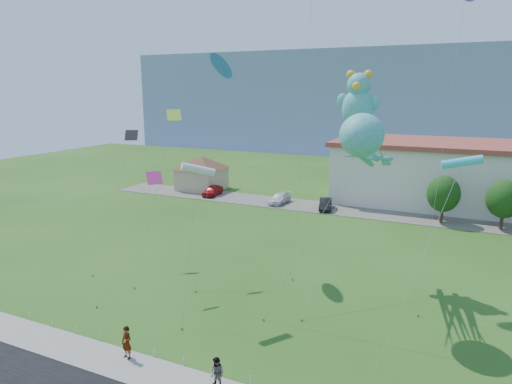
% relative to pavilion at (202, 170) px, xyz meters
% --- Properties ---
extents(ground, '(160.00, 160.00, 0.00)m').
position_rel_pavilion_xyz_m(ground, '(24.00, -38.00, -3.02)').
color(ground, '#244C15').
rests_on(ground, ground).
extents(sidewalk, '(80.00, 2.50, 0.10)m').
position_rel_pavilion_xyz_m(sidewalk, '(24.00, -40.75, -2.97)').
color(sidewalk, gray).
rests_on(sidewalk, ground).
extents(parking_strip, '(70.00, 6.00, 0.06)m').
position_rel_pavilion_xyz_m(parking_strip, '(24.00, -3.00, -2.99)').
color(parking_strip, '#59544C').
rests_on(parking_strip, ground).
extents(hill_ridge, '(160.00, 50.00, 25.00)m').
position_rel_pavilion_xyz_m(hill_ridge, '(24.00, 82.00, 9.48)').
color(hill_ridge, gray).
rests_on(hill_ridge, ground).
extents(pavilion, '(9.20, 9.20, 5.00)m').
position_rel_pavilion_xyz_m(pavilion, '(0.00, 0.00, 0.00)').
color(pavilion, tan).
rests_on(pavilion, ground).
extents(rope_fence, '(26.05, 0.05, 0.50)m').
position_rel_pavilion_xyz_m(rope_fence, '(24.00, -39.30, -2.77)').
color(rope_fence, white).
rests_on(rope_fence, ground).
extents(tree_near, '(3.60, 3.60, 5.47)m').
position_rel_pavilion_xyz_m(tree_near, '(34.00, -4.00, 0.36)').
color(tree_near, '#3F2B19').
rests_on(tree_near, ground).
extents(tree_mid, '(3.60, 3.60, 5.47)m').
position_rel_pavilion_xyz_m(tree_mid, '(40.00, -4.00, 0.36)').
color(tree_mid, '#3F2B19').
rests_on(tree_mid, ground).
extents(pedestrian_left, '(0.75, 0.55, 1.88)m').
position_rel_pavilion_xyz_m(pedestrian_left, '(19.82, -40.16, -1.99)').
color(pedestrian_left, gray).
rests_on(pedestrian_left, sidewalk).
extents(pedestrian_right, '(0.91, 0.76, 1.66)m').
position_rel_pavilion_xyz_m(pedestrian_right, '(25.68, -40.36, -2.09)').
color(pedestrian_right, gray).
rests_on(pedestrian_right, sidewalk).
extents(parked_car_red, '(2.06, 4.41, 1.46)m').
position_rel_pavilion_xyz_m(parked_car_red, '(3.65, -3.07, -2.23)').
color(parked_car_red, '#B51618').
rests_on(parked_car_red, parking_strip).
extents(parked_car_white, '(2.03, 4.58, 1.31)m').
position_rel_pavilion_xyz_m(parked_car_white, '(14.02, -3.36, -2.31)').
color(parked_car_white, silver).
rests_on(parked_car_white, parking_strip).
extents(parked_car_black, '(2.45, 4.44, 1.39)m').
position_rel_pavilion_xyz_m(parked_car_black, '(20.45, -3.83, -2.27)').
color(parked_car_black, black).
rests_on(parked_car_black, parking_strip).
extents(octopus_kite, '(6.42, 10.65, 13.32)m').
position_rel_pavilion_xyz_m(octopus_kite, '(29.92, -27.96, 8.16)').
color(octopus_kite, teal).
rests_on(octopus_kite, ground).
extents(teddy_bear_kite, '(3.33, 11.01, 16.18)m').
position_rel_pavilion_xyz_m(teddy_bear_kite, '(28.00, -22.12, 10.65)').
color(teddy_bear_kite, teal).
rests_on(teddy_bear_kite, ground).
extents(small_kite_pink, '(2.36, 5.59, 8.86)m').
position_rel_pavilion_xyz_m(small_kite_pink, '(15.24, -31.80, 4.56)').
color(small_kite_pink, '#D02E86').
rests_on(small_kite_pink, ground).
extents(small_kite_yellow, '(1.29, 6.38, 13.17)m').
position_rel_pavilion_xyz_m(small_kite_yellow, '(14.26, -27.63, 8.17)').
color(small_kite_yellow, '#C2EB37').
rests_on(small_kite_yellow, ground).
extents(small_kite_cyan, '(3.61, 9.72, 11.11)m').
position_rel_pavilion_xyz_m(small_kite_cyan, '(35.69, -29.59, 7.54)').
color(small_kite_cyan, '#30C3DB').
rests_on(small_kite_cyan, ground).
extents(small_kite_black, '(1.29, 6.71, 11.27)m').
position_rel_pavilion_xyz_m(small_kite_black, '(9.23, -26.87, 6.59)').
color(small_kite_black, black).
rests_on(small_kite_black, ground).
extents(small_kite_white, '(0.85, 4.48, 10.08)m').
position_rel_pavilion_xyz_m(small_kite_white, '(20.20, -32.92, 6.54)').
color(small_kite_white, silver).
rests_on(small_kite_white, ground).
extents(small_kite_blue, '(2.65, 8.23, 17.33)m').
position_rel_pavilion_xyz_m(small_kite_blue, '(16.93, -23.86, 13.22)').
color(small_kite_blue, blue).
rests_on(small_kite_blue, ground).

